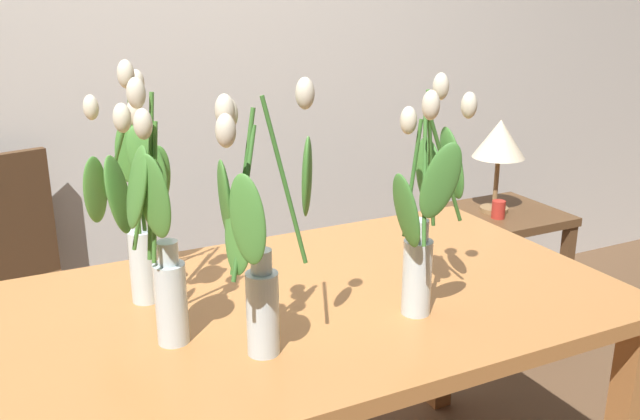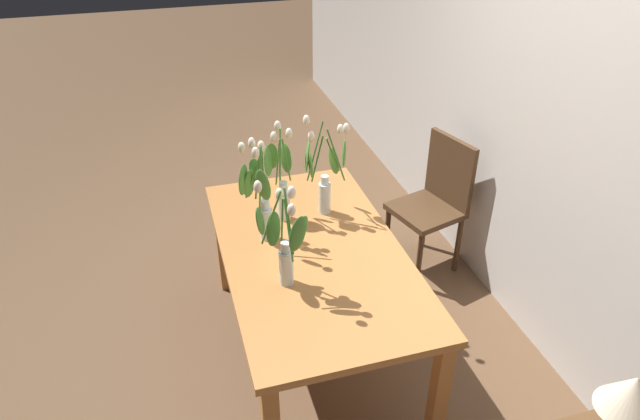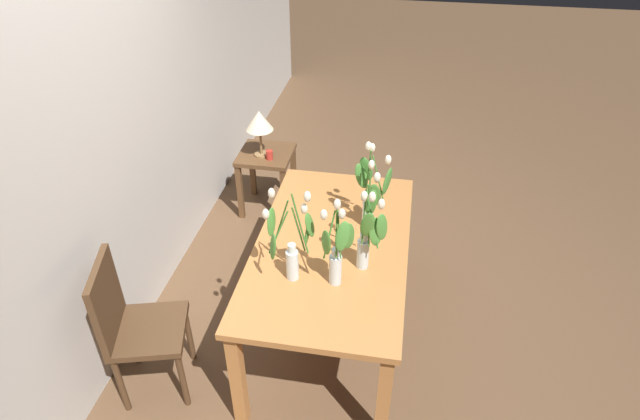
% 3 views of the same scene
% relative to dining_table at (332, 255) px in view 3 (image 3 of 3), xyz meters
% --- Properties ---
extents(ground_plane, '(18.00, 18.00, 0.00)m').
position_rel_dining_table_xyz_m(ground_plane, '(0.00, 0.00, -0.65)').
color(ground_plane, brown).
extents(room_wall_rear, '(9.00, 0.10, 2.70)m').
position_rel_dining_table_xyz_m(room_wall_rear, '(0.00, 1.32, 0.70)').
color(room_wall_rear, beige).
rests_on(room_wall_rear, ground).
extents(dining_table, '(1.60, 0.90, 0.74)m').
position_rel_dining_table_xyz_m(dining_table, '(0.00, 0.00, 0.00)').
color(dining_table, '#B7753D').
rests_on(dining_table, ground).
extents(tulip_vase_0, '(0.23, 0.26, 0.55)m').
position_rel_dining_table_xyz_m(tulip_vase_0, '(0.23, -0.19, 0.32)').
color(tulip_vase_0, silver).
rests_on(tulip_vase_0, dining_table).
extents(tulip_vase_1, '(0.23, 0.17, 0.57)m').
position_rel_dining_table_xyz_m(tulip_vase_1, '(-0.19, -0.22, 0.33)').
color(tulip_vase_1, silver).
rests_on(tulip_vase_1, dining_table).
extents(tulip_vase_2, '(0.19, 0.26, 0.59)m').
position_rel_dining_table_xyz_m(tulip_vase_2, '(-0.34, 0.17, 0.32)').
color(tulip_vase_2, silver).
rests_on(tulip_vase_2, dining_table).
extents(tulip_vase_3, '(0.16, 0.18, 0.57)m').
position_rel_dining_table_xyz_m(tulip_vase_3, '(-0.35, -0.08, 0.31)').
color(tulip_vase_3, silver).
rests_on(tulip_vase_3, dining_table).
extents(dining_chair, '(0.49, 0.49, 0.93)m').
position_rel_dining_table_xyz_m(dining_chair, '(-0.61, 1.02, -0.12)').
color(dining_chair, '#4C331E').
rests_on(dining_chair, ground).
extents(side_table, '(0.44, 0.44, 0.55)m').
position_rel_dining_table_xyz_m(side_table, '(1.34, 0.77, -0.22)').
color(side_table, brown).
rests_on(side_table, ground).
extents(table_lamp, '(0.22, 0.22, 0.40)m').
position_rel_dining_table_xyz_m(table_lamp, '(1.29, 0.79, 0.21)').
color(table_lamp, olive).
rests_on(table_lamp, side_table).
extents(pillar_candle, '(0.06, 0.06, 0.07)m').
position_rel_dining_table_xyz_m(pillar_candle, '(1.25, 0.71, -0.06)').
color(pillar_candle, '#B72D23').
rests_on(pillar_candle, side_table).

